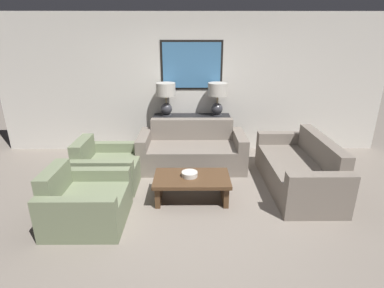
{
  "coord_description": "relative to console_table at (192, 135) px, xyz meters",
  "views": [
    {
      "loc": [
        -0.03,
        -3.5,
        2.26
      ],
      "look_at": [
        -0.0,
        0.88,
        0.65
      ],
      "focal_mm": 28.0,
      "sensor_mm": 36.0,
      "label": 1
    }
  ],
  "objects": [
    {
      "name": "armchair_near_back_wall",
      "position": [
        -1.36,
        -1.31,
        -0.13
      ],
      "size": [
        0.94,
        0.93,
        0.74
      ],
      "color": "#707A5B",
      "rests_on": "ground_plane"
    },
    {
      "name": "armchair_near_camera",
      "position": [
        -1.36,
        -2.35,
        -0.13
      ],
      "size": [
        0.94,
        0.93,
        0.74
      ],
      "color": "#707A5B",
      "rests_on": "ground_plane"
    },
    {
      "name": "couch_by_side",
      "position": [
        1.65,
        -1.45,
        -0.1
      ],
      "size": [
        0.87,
        1.86,
        0.8
      ],
      "color": "slate",
      "rests_on": "ground_plane"
    },
    {
      "name": "back_wall",
      "position": [
        0.0,
        0.28,
        0.94
      ],
      "size": [
        7.55,
        0.12,
        2.65
      ],
      "color": "beige",
      "rests_on": "ground_plane"
    },
    {
      "name": "coffee_table",
      "position": [
        -0.01,
        -1.83,
        -0.12
      ],
      "size": [
        1.07,
        0.62,
        0.37
      ],
      "color": "#4C331E",
      "rests_on": "ground_plane"
    },
    {
      "name": "couch_by_back_wall",
      "position": [
        0.0,
        -0.65,
        -0.1
      ],
      "size": [
        1.86,
        0.87,
        0.8
      ],
      "color": "slate",
      "rests_on": "ground_plane"
    },
    {
      "name": "ground_plane",
      "position": [
        0.0,
        -2.14,
        -0.39
      ],
      "size": [
        20.0,
        20.0,
        0.0
      ],
      "primitive_type": "plane",
      "color": "slate"
    },
    {
      "name": "table_lamp_left",
      "position": [
        -0.49,
        0.0,
        0.79
      ],
      "size": [
        0.36,
        0.36,
        0.63
      ],
      "color": "#333338",
      "rests_on": "console_table"
    },
    {
      "name": "decorative_bowl",
      "position": [
        -0.04,
        -1.82,
        0.01
      ],
      "size": [
        0.23,
        0.23,
        0.07
      ],
      "color": "beige",
      "rests_on": "coffee_table"
    },
    {
      "name": "table_lamp_right",
      "position": [
        0.49,
        0.0,
        0.79
      ],
      "size": [
        0.36,
        0.36,
        0.63
      ],
      "color": "#333338",
      "rests_on": "console_table"
    },
    {
      "name": "console_table",
      "position": [
        0.0,
        0.0,
        0.0
      ],
      "size": [
        1.48,
        0.39,
        0.77
      ],
      "color": "black",
      "rests_on": "ground_plane"
    }
  ]
}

